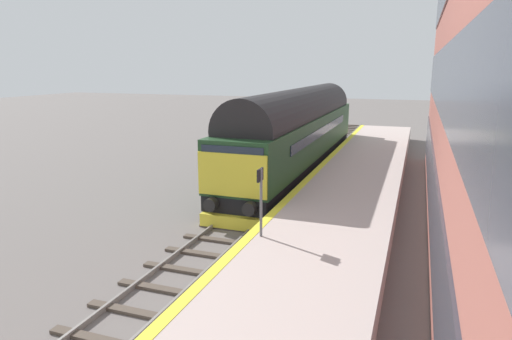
{
  "coord_description": "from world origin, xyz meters",
  "views": [
    {
      "loc": [
        6.1,
        -16.82,
        5.79
      ],
      "look_at": [
        0.2,
        -0.37,
        1.8
      ],
      "focal_mm": 31.75,
      "sensor_mm": 36.0,
      "label": 1
    }
  ],
  "objects": [
    {
      "name": "platform_number_sign",
      "position": [
        2.06,
        -5.15,
        2.33
      ],
      "size": [
        0.1,
        0.44,
        2.0
      ],
      "color": "slate",
      "rests_on": "station_platform"
    },
    {
      "name": "ground_plane",
      "position": [
        0.0,
        0.0,
        0.0
      ],
      "size": [
        140.0,
        140.0,
        0.0
      ],
      "primitive_type": "plane",
      "color": "#665F5C",
      "rests_on": "ground"
    },
    {
      "name": "diesel_locomotive",
      "position": [
        0.0,
        7.0,
        2.49
      ],
      "size": [
        2.74,
        19.12,
        4.68
      ],
      "color": "black",
      "rests_on": "ground"
    },
    {
      "name": "signal_post_near",
      "position": [
        -1.95,
        12.29,
        2.61
      ],
      "size": [
        0.44,
        0.22,
        4.03
      ],
      "color": "gray",
      "rests_on": "ground"
    },
    {
      "name": "station_platform",
      "position": [
        3.6,
        0.0,
        0.5
      ],
      "size": [
        4.0,
        44.0,
        1.01
      ],
      "color": "#BBA9A2",
      "rests_on": "ground"
    },
    {
      "name": "track_main",
      "position": [
        0.0,
        0.0,
        0.05
      ],
      "size": [
        2.5,
        60.0,
        0.15
      ],
      "color": "slate",
      "rests_on": "ground"
    }
  ]
}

